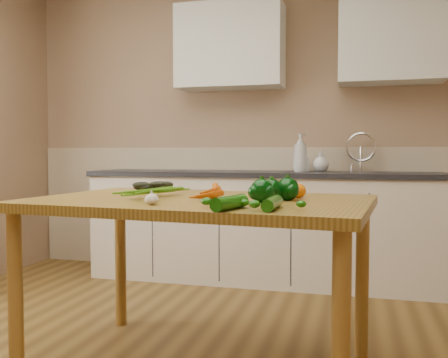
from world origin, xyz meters
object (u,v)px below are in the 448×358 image
at_px(table, 200,218).
at_px(tomato_a, 269,190).
at_px(leafy_greens, 150,181).
at_px(tomato_b, 277,189).
at_px(soap_bottle_b, 303,161).
at_px(pepper_b, 288,189).
at_px(zucchini_b, 230,203).
at_px(pepper_a, 272,190).
at_px(pepper_c, 262,191).
at_px(garlic_bulb, 152,199).
at_px(zucchini_a, 272,203).
at_px(soap_bottle_c, 321,161).
at_px(soap_bottle_a, 300,153).
at_px(tomato_c, 298,191).
at_px(carrot_bunch, 193,190).

distance_m(table, tomato_a, 0.35).
distance_m(leafy_greens, tomato_b, 0.77).
relative_size(soap_bottle_b, pepper_b, 1.68).
xyz_separation_m(pepper_b, zucchini_b, (-0.16, -0.43, -0.02)).
distance_m(pepper_a, pepper_c, 0.12).
bearing_deg(tomato_a, pepper_b, -42.76).
height_order(garlic_bulb, pepper_b, pepper_b).
relative_size(table, zucchini_a, 7.53).
xyz_separation_m(soap_bottle_c, zucchini_a, (-0.03, -2.25, -0.12)).
distance_m(soap_bottle_c, leafy_greens, 1.73).
xyz_separation_m(garlic_bulb, zucchini_a, (0.51, -0.03, 0.00)).
bearing_deg(garlic_bulb, zucchini_a, -3.62).
distance_m(pepper_c, zucchini_b, 0.30).
xyz_separation_m(soap_bottle_a, soap_bottle_b, (0.02, 0.01, -0.07)).
bearing_deg(pepper_c, soap_bottle_b, 90.86).
distance_m(tomato_c, zucchini_a, 0.50).
relative_size(carrot_bunch, garlic_bulb, 5.26).
relative_size(soap_bottle_c, tomato_b, 2.06).
height_order(soap_bottle_a, tomato_c, soap_bottle_a).
height_order(table, pepper_b, pepper_b).
distance_m(carrot_bunch, pepper_a, 0.38).
xyz_separation_m(table, tomato_b, (0.33, 0.22, 0.13)).
distance_m(table, soap_bottle_c, 1.95).
bearing_deg(pepper_c, zucchini_a, -70.55).
bearing_deg(soap_bottle_c, garlic_bulb, 45.05).
xyz_separation_m(soap_bottle_a, leafy_greens, (-0.69, -1.46, -0.16)).
bearing_deg(leafy_greens, garlic_bulb, -66.32).
distance_m(soap_bottle_a, pepper_c, 1.97).
distance_m(soap_bottle_b, tomato_c, 1.73).
distance_m(tomato_c, zucchini_b, 0.59).
height_order(soap_bottle_a, pepper_c, soap_bottle_a).
xyz_separation_m(leafy_greens, tomato_c, (0.86, -0.24, -0.02)).
distance_m(pepper_b, tomato_c, 0.13).
xyz_separation_m(table, pepper_b, (0.41, 0.00, 0.14)).
height_order(tomato_a, tomato_b, same).
bearing_deg(leafy_greens, pepper_c, -34.25).
height_order(pepper_a, pepper_c, pepper_c).
height_order(carrot_bunch, pepper_c, pepper_c).
bearing_deg(soap_bottle_b, tomato_c, 143.06).
bearing_deg(table, tomato_c, 21.50).
height_order(carrot_bunch, garlic_bulb, carrot_bunch).
relative_size(table, pepper_a, 17.10).
bearing_deg(soap_bottle_a, table, 120.95).
relative_size(soap_bottle_b, carrot_bunch, 0.60).
bearing_deg(zucchini_b, soap_bottle_b, 89.02).
relative_size(pepper_c, tomato_a, 1.26).
relative_size(table, zucchini_b, 7.87).
xyz_separation_m(soap_bottle_a, zucchini_a, (0.13, -2.21, -0.19)).
relative_size(leafy_greens, tomato_a, 2.75).
bearing_deg(soap_bottle_b, tomato_b, 139.37).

